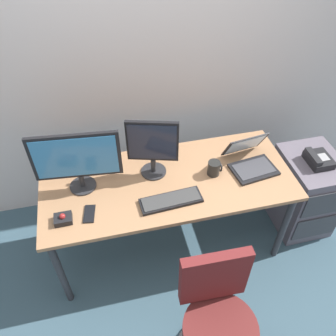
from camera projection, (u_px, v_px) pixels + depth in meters
The scene contains 13 objects.
ground_plane at pixel (168, 242), 2.99m from camera, with size 8.00×8.00×0.00m, color #354F5D.
back_wall at pixel (145, 47), 2.52m from camera, with size 6.00×0.10×2.80m, color beige.
desk at pixel (168, 187), 2.52m from camera, with size 1.76×0.75×0.75m.
file_cabinet at pixel (304, 192), 2.93m from camera, with size 0.42×0.53×0.70m.
desk_phone at pixel (318, 159), 2.65m from camera, with size 0.17×0.20×0.09m.
office_chair at pixel (217, 322), 2.11m from camera, with size 0.52×0.52×0.91m.
monitor_main at pixel (77, 159), 2.25m from camera, with size 0.57×0.18×0.45m.
monitor_side at pixel (153, 146), 2.36m from camera, with size 0.34×0.18×0.44m.
keyboard at pixel (171, 200), 2.32m from camera, with size 0.42×0.16×0.03m.
laptop at pixel (250, 160), 2.54m from camera, with size 0.35×0.36×0.22m.
trackball_mouse at pixel (63, 219), 2.20m from camera, with size 0.11×0.09×0.07m.
coffee_mug at pixel (214, 168), 2.48m from camera, with size 0.10×0.09×0.11m.
cell_phone at pixel (89, 214), 2.25m from camera, with size 0.07×0.14×0.01m, color black.
Camera 1 is at (-0.39, -1.66, 2.54)m, focal length 37.84 mm.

